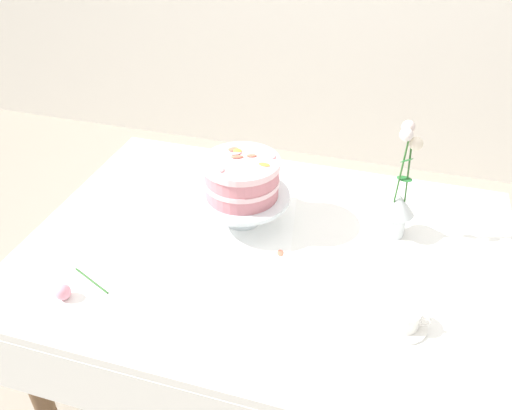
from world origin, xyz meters
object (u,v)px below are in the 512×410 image
Objects in this scene: flower_vase at (399,201)px; fallen_rose at (64,292)px; layer_cake at (242,177)px; cake_stand at (242,199)px; teacup at (404,320)px; dining_table at (265,274)px.

fallen_rose is (-0.79, -0.52, -0.10)m from flower_vase.
layer_cake is at bearing 52.79° from fallen_rose.
flower_vase is 0.95m from fallen_rose.
cake_stand reaches higher than teacup.
flower_vase is 0.38m from teacup.
fallen_rose is at bearing -127.22° from cake_stand.
cake_stand is 0.46m from flower_vase.
flower_vase is 2.98× the size of teacup.
dining_table is at bearing -151.50° from flower_vase.
layer_cake is at bearing 149.84° from teacup.
cake_stand is 0.80× the size of flower_vase.
flower_vase reaches higher than dining_table.
layer_cake is 1.70× the size of fallen_rose.
fallen_rose is at bearing -146.92° from flower_vase.
dining_table is 4.83× the size of cake_stand.
fallen_rose is at bearing -169.89° from teacup.
flower_vase reaches higher than layer_cake.
teacup reaches higher than fallen_rose.
dining_table is 10.40× the size of fallen_rose.
layer_cake is 0.58m from fallen_rose.
cake_stand is at bearing 52.78° from fallen_rose.
cake_stand is 2.15× the size of fallen_rose.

